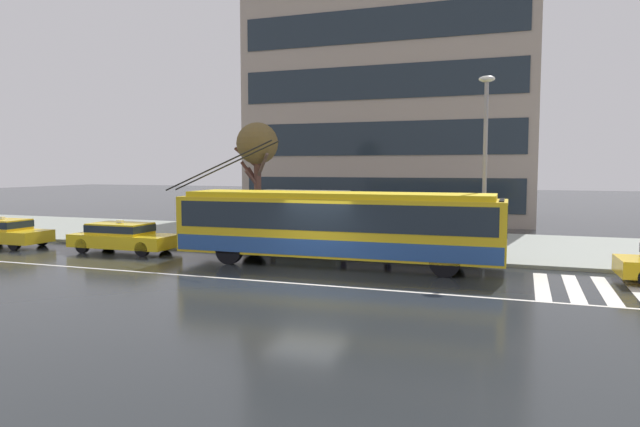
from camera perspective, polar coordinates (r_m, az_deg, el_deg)
ground_plane at (r=19.33m, az=-1.48°, el=-6.31°), size 160.00×160.00×0.00m
sidewalk_slab at (r=27.88m, az=5.29°, el=-2.79°), size 80.00×10.00×0.14m
crosswalk_stripe_edge_near at (r=19.10m, az=21.31°, el=-6.76°), size 0.44×4.40×0.01m
crosswalk_stripe_inner_a at (r=19.15m, az=24.03°, el=-6.81°), size 0.44×4.40×0.01m
crosswalk_stripe_center at (r=19.24m, az=26.72°, el=-6.85°), size 0.44×4.40×0.01m
crosswalk_stripe_inner_b at (r=19.38m, az=29.38°, el=-6.88°), size 0.44×4.40×0.01m
lane_centre_line at (r=18.24m, az=-2.85°, el=-6.98°), size 72.00×0.14×0.01m
trolleybus at (r=21.33m, az=1.67°, el=-1.15°), size 13.29×2.76×4.72m
taxi_far_behind at (r=30.28m, az=-29.12°, el=-1.57°), size 4.30×1.76×1.39m
taxi_queued_behind_bus at (r=26.14m, az=-19.16°, el=-2.13°), size 4.65×1.86×1.39m
bus_shelter at (r=26.04m, az=-1.70°, el=1.03°), size 4.11×1.82×2.48m
pedestrian_at_shelter at (r=23.63m, az=7.00°, el=-0.28°), size 1.28×1.28×1.95m
pedestrian_approaching_curb at (r=26.54m, az=-4.92°, el=0.32°), size 1.31×1.31×1.97m
pedestrian_walking_past at (r=25.38m, az=2.36°, el=-1.08°), size 0.48×0.48×1.69m
street_lamp at (r=22.47m, az=16.21°, el=5.88°), size 0.60×0.32×6.95m
street_tree_bare at (r=27.81m, az=-6.30°, el=6.66°), size 2.16×2.02×5.69m
office_tower_corner_left at (r=42.68m, az=7.68°, el=11.97°), size 19.61×11.90×18.23m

